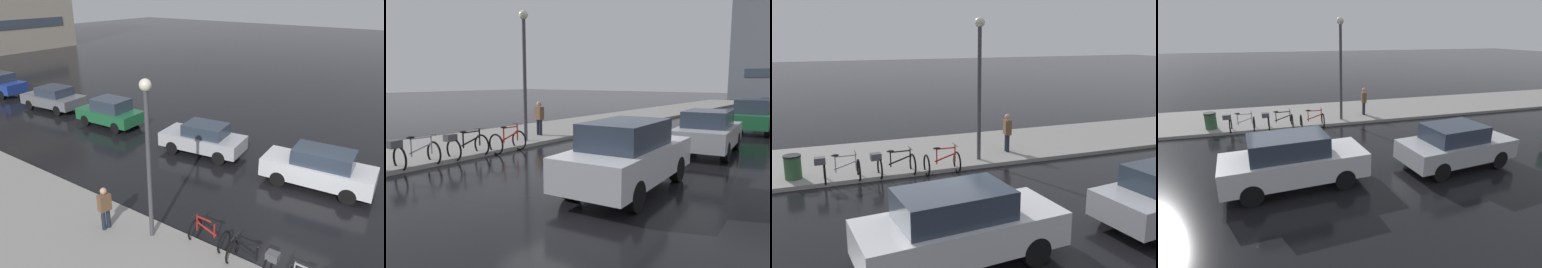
% 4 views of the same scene
% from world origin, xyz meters
% --- Properties ---
extents(ground_plane, '(140.00, 140.00, 0.00)m').
position_xyz_m(ground_plane, '(0.00, 0.00, 0.00)').
color(ground_plane, black).
extents(sidewalk_kerb, '(4.80, 60.00, 0.14)m').
position_xyz_m(sidewalk_kerb, '(-6.00, 10.00, 0.07)').
color(sidewalk_kerb, gray).
rests_on(sidewalk_kerb, ground).
extents(bicycle_nearest, '(0.76, 1.38, 0.99)m').
position_xyz_m(bicycle_nearest, '(-3.80, -1.95, 0.50)').
color(bicycle_nearest, black).
rests_on(bicycle_nearest, ground).
extents(bicycle_second, '(0.77, 1.45, 0.97)m').
position_xyz_m(bicycle_second, '(-3.76, -0.19, 0.49)').
color(bicycle_second, black).
rests_on(bicycle_second, ground).
extents(bicycle_third, '(0.76, 1.16, 1.01)m').
position_xyz_m(bicycle_third, '(-3.52, 1.48, 0.41)').
color(bicycle_third, black).
rests_on(bicycle_third, ground).
extents(car_white, '(2.05, 4.44, 1.65)m').
position_xyz_m(car_white, '(2.17, -0.02, 0.83)').
color(car_white, silver).
rests_on(car_white, ground).
extents(pedestrian, '(0.44, 0.31, 1.64)m').
position_xyz_m(pedestrian, '(-4.89, 4.62, 0.92)').
color(pedestrian, '#1E2333').
rests_on(pedestrian, ground).
extents(streetlamp, '(0.36, 0.36, 5.25)m').
position_xyz_m(streetlamp, '(-4.29, 3.16, 3.30)').
color(streetlamp, '#424247').
rests_on(streetlamp, ground).
extents(trash_bin, '(0.55, 0.55, 0.92)m').
position_xyz_m(trash_bin, '(-4.41, -3.26, 0.46)').
color(trash_bin, '#2D5133').
rests_on(trash_bin, ground).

